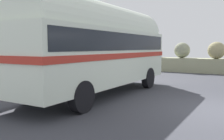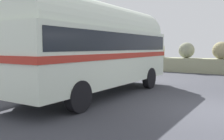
{
  "view_description": "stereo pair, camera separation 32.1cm",
  "coord_description": "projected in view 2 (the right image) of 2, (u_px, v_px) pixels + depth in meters",
  "views": [
    {
      "loc": [
        0.86,
        -8.03,
        1.94
      ],
      "look_at": [
        -4.55,
        0.66,
        1.01
      ],
      "focal_mm": 39.9,
      "sensor_mm": 36.0,
      "label": 1
    },
    {
      "loc": [
        1.13,
        -7.86,
        1.94
      ],
      "look_at": [
        -4.55,
        0.66,
        1.01
      ],
      "focal_mm": 39.9,
      "sensor_mm": 36.0,
      "label": 2
    }
  ],
  "objects": [
    {
      "name": "vintage_coach",
      "position": [
        98.0,
        45.0,
        9.96
      ],
      "size": [
        2.73,
        8.67,
        3.7
      ],
      "rotation": [
        0.0,
        0.0,
        0.03
      ],
      "color": "black",
      "rests_on": "ground"
    },
    {
      "name": "second_coach",
      "position": [
        30.0,
        45.0,
        13.44
      ],
      "size": [
        3.81,
        8.86,
        3.7
      ],
      "rotation": [
        0.0,
        0.0,
        0.16
      ],
      "color": "black",
      "rests_on": "ground"
    }
  ]
}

